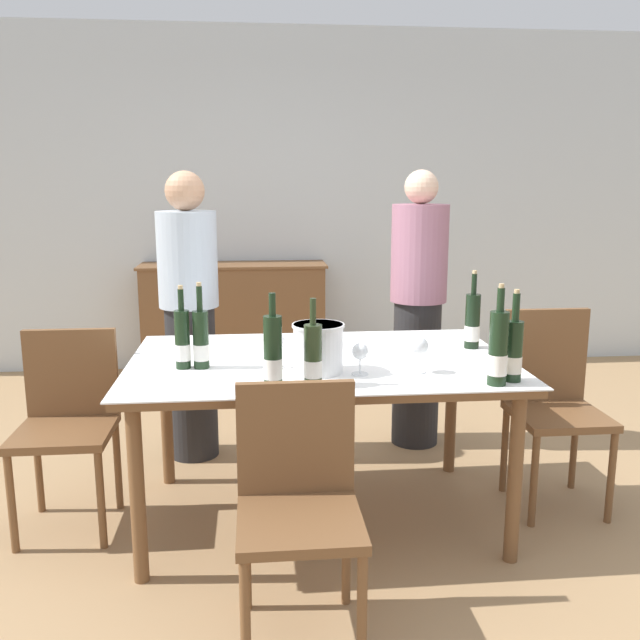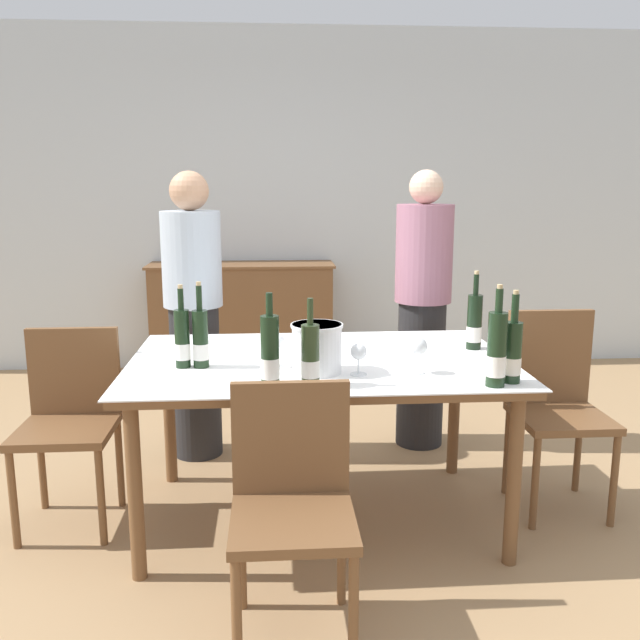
% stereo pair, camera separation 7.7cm
% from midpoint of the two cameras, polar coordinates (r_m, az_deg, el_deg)
% --- Properties ---
extents(ground_plane, '(12.00, 12.00, 0.00)m').
position_cam_midpoint_polar(ground_plane, '(3.35, 0.69, -16.21)').
color(ground_plane, '#A37F56').
extents(back_wall, '(8.00, 0.10, 2.80)m').
position_cam_midpoint_polar(back_wall, '(5.78, -1.64, 9.89)').
color(back_wall, silver).
rests_on(back_wall, ground_plane).
extents(sideboard_cabinet, '(1.50, 0.46, 0.92)m').
position_cam_midpoint_polar(sideboard_cabinet, '(5.60, -6.15, 0.07)').
color(sideboard_cabinet, brown).
rests_on(sideboard_cabinet, ground_plane).
extents(dining_table, '(1.71, 1.10, 0.77)m').
position_cam_midpoint_polar(dining_table, '(3.09, 0.72, -4.51)').
color(dining_table, brown).
rests_on(dining_table, ground_plane).
extents(ice_bucket, '(0.22, 0.22, 0.21)m').
position_cam_midpoint_polar(ice_bucket, '(2.83, 0.51, -2.27)').
color(ice_bucket, white).
rests_on(ice_bucket, dining_table).
extents(wine_bottle_0, '(0.07, 0.07, 0.36)m').
position_cam_midpoint_polar(wine_bottle_0, '(2.96, -10.79, -1.64)').
color(wine_bottle_0, black).
rests_on(wine_bottle_0, dining_table).
extents(wine_bottle_1, '(0.07, 0.07, 0.38)m').
position_cam_midpoint_polar(wine_bottle_1, '(3.32, 13.52, -0.26)').
color(wine_bottle_1, black).
rests_on(wine_bottle_1, dining_table).
extents(wine_bottle_2, '(0.07, 0.07, 0.37)m').
position_cam_midpoint_polar(wine_bottle_2, '(2.61, -3.39, -2.89)').
color(wine_bottle_2, black).
rests_on(wine_bottle_2, dining_table).
extents(wine_bottle_3, '(0.07, 0.07, 0.37)m').
position_cam_midpoint_polar(wine_bottle_3, '(2.80, 16.67, -2.64)').
color(wine_bottle_3, black).
rests_on(wine_bottle_3, dining_table).
extents(wine_bottle_4, '(0.07, 0.07, 0.35)m').
position_cam_midpoint_polar(wine_bottle_4, '(2.65, 0.02, -3.10)').
color(wine_bottle_4, '#28381E').
rests_on(wine_bottle_4, dining_table).
extents(wine_bottle_5, '(0.08, 0.08, 0.40)m').
position_cam_midpoint_polar(wine_bottle_5, '(2.73, 15.43, -2.55)').
color(wine_bottle_5, black).
rests_on(wine_bottle_5, dining_table).
extents(wine_bottle_6, '(0.07, 0.07, 0.37)m').
position_cam_midpoint_polar(wine_bottle_6, '(2.95, -9.29, -1.65)').
color(wine_bottle_6, black).
rests_on(wine_bottle_6, dining_table).
extents(wine_glass_0, '(0.08, 0.08, 0.15)m').
position_cam_midpoint_polar(wine_glass_0, '(2.85, 9.04, -2.33)').
color(wine_glass_0, white).
rests_on(wine_glass_0, dining_table).
extents(wine_glass_1, '(0.07, 0.07, 0.13)m').
position_cam_midpoint_polar(wine_glass_1, '(2.80, 4.05, -2.81)').
color(wine_glass_1, white).
rests_on(wine_glass_1, dining_table).
extents(wine_glass_2, '(0.07, 0.07, 0.15)m').
position_cam_midpoint_polar(wine_glass_2, '(2.91, -2.96, -1.97)').
color(wine_glass_2, white).
rests_on(wine_glass_2, dining_table).
extents(chair_left_end, '(0.42, 0.42, 0.90)m').
position_cam_midpoint_polar(chair_left_end, '(3.34, -19.67, -7.26)').
color(chair_left_end, brown).
rests_on(chair_left_end, ground_plane).
extents(chair_right_end, '(0.42, 0.42, 0.95)m').
position_cam_midpoint_polar(chair_right_end, '(3.50, 19.78, -6.01)').
color(chair_right_end, brown).
rests_on(chair_right_end, ground_plane).
extents(chair_near_front, '(0.42, 0.42, 0.87)m').
position_cam_midpoint_polar(chair_near_front, '(2.42, -1.43, -14.30)').
color(chair_near_front, brown).
rests_on(chair_near_front, ground_plane).
extents(person_host, '(0.33, 0.33, 1.62)m').
position_cam_midpoint_polar(person_host, '(3.88, -10.02, 0.27)').
color(person_host, '#262628').
rests_on(person_host, ground_plane).
extents(person_guest_left, '(0.33, 0.33, 1.63)m').
position_cam_midpoint_polar(person_guest_left, '(4.03, 9.16, 0.74)').
color(person_guest_left, '#262628').
rests_on(person_guest_left, ground_plane).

